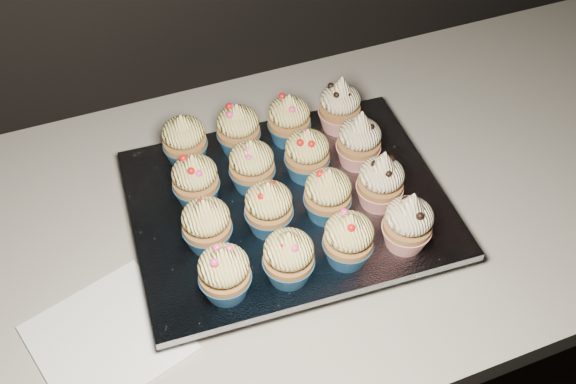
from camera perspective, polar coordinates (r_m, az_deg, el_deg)
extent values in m
cube|color=beige|center=(0.90, -13.50, -5.80)|extent=(2.44, 0.64, 0.04)
cube|color=white|center=(0.82, -15.73, -12.39)|extent=(0.20, 0.20, 0.00)
cube|color=black|center=(0.89, 0.00, -1.68)|extent=(0.41, 0.32, 0.02)
cube|color=silver|center=(0.88, 0.00, -0.96)|extent=(0.44, 0.35, 0.01)
cone|color=navy|center=(0.78, -5.55, -8.14)|extent=(0.06, 0.06, 0.03)
ellipsoid|color=#FFE780|center=(0.74, -5.76, -6.50)|extent=(0.06, 0.06, 0.04)
cone|color=#FFE780|center=(0.73, -5.89, -5.45)|extent=(0.03, 0.03, 0.02)
cone|color=navy|center=(0.78, 0.05, -6.80)|extent=(0.06, 0.06, 0.03)
ellipsoid|color=#FFE780|center=(0.75, 0.06, -5.13)|extent=(0.06, 0.06, 0.04)
cone|color=#FFE780|center=(0.74, 0.06, -4.05)|extent=(0.03, 0.03, 0.02)
cone|color=navy|center=(0.80, 5.28, -5.19)|extent=(0.06, 0.06, 0.03)
ellipsoid|color=#FFE780|center=(0.77, 5.47, -3.51)|extent=(0.06, 0.06, 0.04)
cone|color=#FFE780|center=(0.76, 5.59, -2.42)|extent=(0.03, 0.03, 0.02)
cone|color=red|center=(0.83, 10.38, -3.79)|extent=(0.06, 0.06, 0.03)
ellipsoid|color=#FFE7B3|center=(0.80, 10.75, -2.10)|extent=(0.06, 0.06, 0.04)
cone|color=#FFE7B3|center=(0.78, 11.03, -0.78)|extent=(0.03, 0.03, 0.03)
cone|color=navy|center=(0.82, -7.09, -3.89)|extent=(0.06, 0.06, 0.03)
ellipsoid|color=#FFE780|center=(0.79, -7.34, -2.19)|extent=(0.06, 0.06, 0.04)
cone|color=#FFE780|center=(0.77, -7.50, -1.10)|extent=(0.03, 0.03, 0.02)
cone|color=navy|center=(0.83, -1.69, -2.42)|extent=(0.06, 0.06, 0.03)
ellipsoid|color=#FFE780|center=(0.80, -1.75, -0.69)|extent=(0.06, 0.06, 0.04)
cone|color=#FFE780|center=(0.79, -1.79, 0.42)|extent=(0.03, 0.03, 0.02)
cone|color=navy|center=(0.85, 3.48, -1.26)|extent=(0.06, 0.06, 0.03)
ellipsoid|color=#FFE780|center=(0.82, 3.60, 0.47)|extent=(0.06, 0.06, 0.04)
cone|color=#FFE780|center=(0.80, 3.68, 1.58)|extent=(0.03, 0.03, 0.02)
cone|color=red|center=(0.87, 8.06, -0.18)|extent=(0.06, 0.06, 0.03)
ellipsoid|color=#FFE7B3|center=(0.84, 8.33, 1.55)|extent=(0.06, 0.06, 0.04)
cone|color=#FFE7B3|center=(0.82, 8.54, 2.89)|extent=(0.03, 0.03, 0.03)
cone|color=navy|center=(0.87, -8.06, 0.01)|extent=(0.06, 0.06, 0.03)
ellipsoid|color=#FFE780|center=(0.84, -8.33, 1.74)|extent=(0.06, 0.06, 0.04)
cone|color=#FFE780|center=(0.83, -8.50, 2.84)|extent=(0.03, 0.03, 0.02)
cone|color=navy|center=(0.88, -3.17, 1.32)|extent=(0.06, 0.06, 0.03)
ellipsoid|color=#FFE780|center=(0.86, -3.28, 3.07)|extent=(0.06, 0.06, 0.04)
cone|color=#FFE780|center=(0.84, -3.34, 4.18)|extent=(0.03, 0.03, 0.02)
cone|color=navy|center=(0.90, 1.67, 2.32)|extent=(0.06, 0.06, 0.03)
ellipsoid|color=#FFE780|center=(0.87, 1.72, 4.07)|extent=(0.06, 0.06, 0.04)
cone|color=#FFE780|center=(0.85, 1.76, 5.18)|extent=(0.03, 0.03, 0.02)
cone|color=red|center=(0.92, 6.20, 3.41)|extent=(0.06, 0.06, 0.03)
ellipsoid|color=#FFE7B3|center=(0.89, 6.40, 5.14)|extent=(0.06, 0.06, 0.04)
cone|color=#FFE7B3|center=(0.87, 6.55, 6.49)|extent=(0.03, 0.03, 0.03)
cone|color=navy|center=(0.93, -9.02, 3.54)|extent=(0.06, 0.06, 0.03)
ellipsoid|color=#FFE780|center=(0.90, -9.30, 5.26)|extent=(0.06, 0.06, 0.04)
cone|color=#FFE780|center=(0.89, -9.48, 6.35)|extent=(0.03, 0.03, 0.02)
cone|color=navy|center=(0.94, -4.36, 4.54)|extent=(0.06, 0.06, 0.03)
ellipsoid|color=#FFE780|center=(0.91, -4.49, 6.28)|extent=(0.06, 0.06, 0.04)
cone|color=#FFE780|center=(0.89, -4.58, 7.38)|extent=(0.03, 0.03, 0.02)
cone|color=navy|center=(0.95, 0.10, 5.40)|extent=(0.06, 0.06, 0.03)
ellipsoid|color=#FFE780|center=(0.92, 0.10, 7.14)|extent=(0.06, 0.06, 0.04)
cone|color=#FFE780|center=(0.91, 0.10, 8.24)|extent=(0.03, 0.03, 0.02)
cone|color=red|center=(0.97, 4.54, 6.49)|extent=(0.06, 0.06, 0.03)
ellipsoid|color=#FFE7B3|center=(0.95, 4.68, 8.21)|extent=(0.06, 0.06, 0.04)
cone|color=#FFE7B3|center=(0.93, 4.78, 9.54)|extent=(0.03, 0.03, 0.03)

